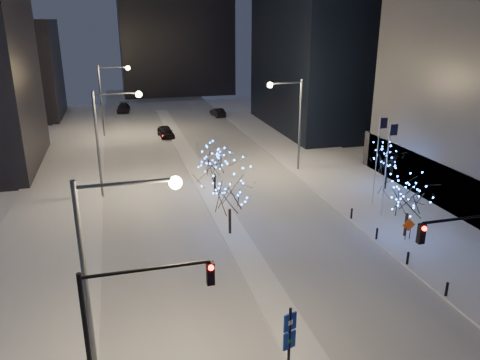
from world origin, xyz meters
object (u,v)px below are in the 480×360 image
object	(u,v)px
street_lamp_w_far	(108,91)
holiday_tree_median_near	(230,188)
holiday_tree_median_far	(214,161)
street_lamp_w_mid	(108,129)
holiday_tree_plaza_near	(409,195)
construction_sign	(409,227)
traffic_signal_west	(126,318)
car_mid	(218,112)
holiday_tree_plaza_far	(388,160)
car_near	(166,132)
car_far	(123,108)
wayfinding_sign	(289,336)
traffic_signal_east	(477,253)
street_lamp_east	(292,113)
street_lamp_w_near	(109,257)

from	to	relation	value
street_lamp_w_far	holiday_tree_median_near	distance (m)	37.21
holiday_tree_median_near	holiday_tree_median_far	world-z (taller)	holiday_tree_median_near
street_lamp_w_mid	holiday_tree_plaza_near	xyz separation A→B (m)	(21.56, -15.03, -3.01)
construction_sign	traffic_signal_west	bearing A→B (deg)	-146.02
car_mid	holiday_tree_plaza_far	bearing A→B (deg)	93.98
car_near	holiday_tree_median_near	size ratio (longest dim) A/B	0.81
car_far	wayfinding_sign	bearing A→B (deg)	-80.23
traffic_signal_east	holiday_tree_median_near	size ratio (longest dim) A/B	1.21
car_mid	holiday_tree_median_near	bearing A→B (deg)	71.52
car_mid	holiday_tree_plaza_far	size ratio (longest dim) A/B	0.98
traffic_signal_east	holiday_tree_median_near	bearing A→B (deg)	121.83
holiday_tree_plaza_far	wayfinding_sign	bearing A→B (deg)	-130.19
street_lamp_w_far	car_far	xyz separation A→B (m)	(2.20, 18.63, -5.74)
car_mid	holiday_tree_median_far	size ratio (longest dim) A/B	0.93
street_lamp_east	car_far	bearing A→B (deg)	112.50
traffic_signal_west	car_near	world-z (taller)	traffic_signal_west
street_lamp_w_near	wayfinding_sign	size ratio (longest dim) A/B	2.60
street_lamp_east	holiday_tree_median_near	xyz separation A→B (m)	(-10.39, -14.10, -2.58)
holiday_tree_median_far	street_lamp_w_mid	bearing A→B (deg)	169.66
traffic_signal_east	construction_sign	bearing A→B (deg)	71.41
holiday_tree_plaza_near	street_lamp_w_far	bearing A→B (deg)	118.31
wayfinding_sign	street_lamp_w_near	bearing A→B (deg)	148.22
car_far	car_near	bearing A→B (deg)	-70.71
street_lamp_w_near	car_near	bearing A→B (deg)	81.08
street_lamp_w_mid	traffic_signal_west	world-z (taller)	street_lamp_w_mid
traffic_signal_east	car_mid	world-z (taller)	traffic_signal_east
holiday_tree_plaza_far	wayfinding_sign	world-z (taller)	holiday_tree_plaza_far
traffic_signal_west	holiday_tree_plaza_near	distance (m)	24.26
street_lamp_w_mid	traffic_signal_east	distance (m)	31.60
street_lamp_east	wayfinding_sign	distance (m)	32.22
holiday_tree_median_near	holiday_tree_plaza_near	size ratio (longest dim) A/B	1.10
traffic_signal_west	car_far	size ratio (longest dim) A/B	1.35
traffic_signal_east	car_far	xyz separation A→B (m)	(-15.68, 69.63, -4.01)
car_mid	holiday_tree_median_far	xyz separation A→B (m)	(-8.42, -36.91, 2.56)
street_lamp_w_far	street_lamp_w_near	bearing A→B (deg)	-90.00
street_lamp_w_far	holiday_tree_median_far	distance (m)	28.52
car_near	traffic_signal_east	bearing A→B (deg)	-82.71
traffic_signal_east	street_lamp_w_mid	bearing A→B (deg)	124.51
street_lamp_w_mid	street_lamp_w_far	xyz separation A→B (m)	(0.00, 25.00, 0.00)
car_mid	construction_sign	size ratio (longest dim) A/B	2.55
car_near	holiday_tree_median_near	xyz separation A→B (m)	(1.19, -33.49, 3.08)
car_far	holiday_tree_plaza_near	bearing A→B (deg)	-66.31
street_lamp_w_near	holiday_tree_plaza_far	bearing A→B (deg)	37.50
car_far	holiday_tree_median_near	xyz separation A→B (m)	(6.43, -54.73, 3.12)
traffic_signal_west	holiday_tree_plaza_near	xyz separation A→B (m)	(21.06, 11.97, -1.27)
street_lamp_w_near	construction_sign	distance (m)	23.90
traffic_signal_west	holiday_tree_median_near	world-z (taller)	traffic_signal_west
traffic_signal_west	holiday_tree_plaza_near	bearing A→B (deg)	29.62
street_lamp_w_far	street_lamp_east	xyz separation A→B (m)	(19.02, -22.00, -0.05)
holiday_tree_median_near	construction_sign	bearing A→B (deg)	-19.77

